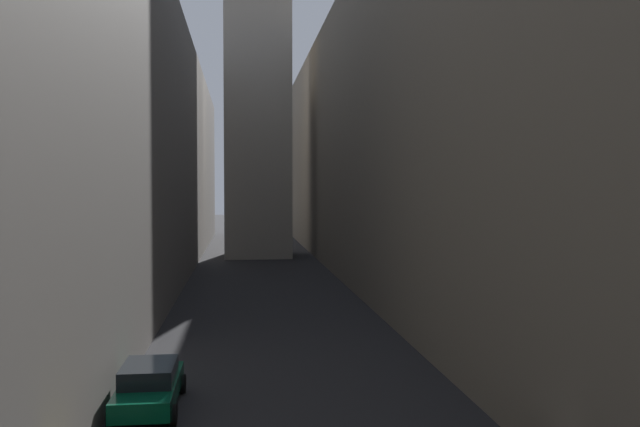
# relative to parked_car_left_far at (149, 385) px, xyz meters

# --- Properties ---
(ground_plane) EXTENTS (264.00, 264.00, 0.00)m
(ground_plane) POSITION_rel_parked_car_left_far_xyz_m (4.40, 22.49, -0.72)
(ground_plane) COLOR #232326
(building_block_left) EXTENTS (11.27, 108.00, 18.69)m
(building_block_left) POSITION_rel_parked_car_left_far_xyz_m (-6.73, 24.49, 8.63)
(building_block_left) COLOR slate
(building_block_left) RESTS_ON ground
(building_block_right) EXTENTS (14.20, 108.00, 20.98)m
(building_block_right) POSITION_rel_parked_car_left_far_xyz_m (17.00, 24.49, 9.77)
(building_block_right) COLOR #756B5B
(building_block_right) RESTS_ON ground
(parked_car_left_far) EXTENTS (1.89, 4.36, 1.39)m
(parked_car_left_far) POSITION_rel_parked_car_left_far_xyz_m (0.00, 0.00, 0.00)
(parked_car_left_far) COLOR #05472D
(parked_car_left_far) RESTS_ON ground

